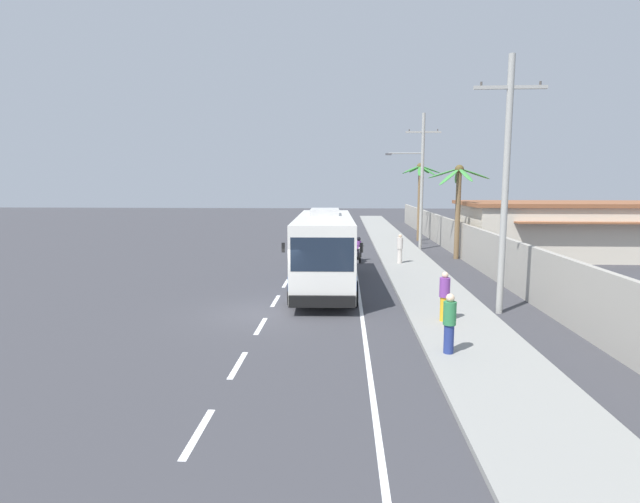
{
  "coord_description": "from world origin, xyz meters",
  "views": [
    {
      "loc": [
        2.84,
        -17.95,
        4.87
      ],
      "look_at": [
        1.73,
        4.88,
        1.7
      ],
      "focal_mm": 27.48,
      "sensor_mm": 36.0,
      "label": 1
    }
  ],
  "objects_px": {
    "coach_bus_foreground": "(324,247)",
    "pedestrian_far_walk": "(444,295)",
    "utility_pole_nearest": "(506,181)",
    "pedestrian_midwalk": "(400,248)",
    "roadside_building": "(564,229)",
    "palm_second": "(458,193)",
    "pedestrian_near_kerb": "(449,322)",
    "motorcycle_beside_bus": "(359,251)",
    "palm_nearest": "(420,183)",
    "utility_pole_mid": "(421,178)"
  },
  "relations": [
    {
      "from": "pedestrian_midwalk",
      "to": "utility_pole_nearest",
      "type": "xyz_separation_m",
      "value": [
        2.54,
        -10.89,
        3.91
      ]
    },
    {
      "from": "motorcycle_beside_bus",
      "to": "utility_pole_nearest",
      "type": "height_order",
      "value": "utility_pole_nearest"
    },
    {
      "from": "pedestrian_midwalk",
      "to": "utility_pole_mid",
      "type": "bearing_deg",
      "value": -107.82
    },
    {
      "from": "coach_bus_foreground",
      "to": "utility_pole_nearest",
      "type": "xyz_separation_m",
      "value": [
        6.82,
        -4.46,
        3.06
      ]
    },
    {
      "from": "pedestrian_near_kerb",
      "to": "pedestrian_far_walk",
      "type": "height_order",
      "value": "pedestrian_far_walk"
    },
    {
      "from": "utility_pole_mid",
      "to": "palm_nearest",
      "type": "relative_size",
      "value": 1.51
    },
    {
      "from": "coach_bus_foreground",
      "to": "pedestrian_far_walk",
      "type": "height_order",
      "value": "coach_bus_foreground"
    },
    {
      "from": "pedestrian_midwalk",
      "to": "palm_nearest",
      "type": "height_order",
      "value": "palm_nearest"
    },
    {
      "from": "coach_bus_foreground",
      "to": "utility_pole_nearest",
      "type": "bearing_deg",
      "value": -33.2
    },
    {
      "from": "coach_bus_foreground",
      "to": "pedestrian_near_kerb",
      "type": "distance_m",
      "value": 10.23
    },
    {
      "from": "utility_pole_mid",
      "to": "pedestrian_midwalk",
      "type": "bearing_deg",
      "value": -106.91
    },
    {
      "from": "pedestrian_near_kerb",
      "to": "pedestrian_midwalk",
      "type": "height_order",
      "value": "pedestrian_midwalk"
    },
    {
      "from": "pedestrian_far_walk",
      "to": "palm_second",
      "type": "distance_m",
      "value": 16.09
    },
    {
      "from": "coach_bus_foreground",
      "to": "palm_second",
      "type": "distance_m",
      "value": 12.54
    },
    {
      "from": "utility_pole_mid",
      "to": "palm_second",
      "type": "xyz_separation_m",
      "value": [
        1.68,
        -4.72,
        -1.06
      ]
    },
    {
      "from": "motorcycle_beside_bus",
      "to": "utility_pole_nearest",
      "type": "xyz_separation_m",
      "value": [
        4.96,
        -12.36,
        4.33
      ]
    },
    {
      "from": "palm_second",
      "to": "coach_bus_foreground",
      "type": "bearing_deg",
      "value": -131.93
    },
    {
      "from": "motorcycle_beside_bus",
      "to": "pedestrian_far_walk",
      "type": "distance_m",
      "value": 14.26
    },
    {
      "from": "pedestrian_far_walk",
      "to": "utility_pole_nearest",
      "type": "relative_size",
      "value": 0.18
    },
    {
      "from": "coach_bus_foreground",
      "to": "utility_pole_nearest",
      "type": "height_order",
      "value": "utility_pole_nearest"
    },
    {
      "from": "pedestrian_far_walk",
      "to": "palm_nearest",
      "type": "bearing_deg",
      "value": 95.31
    },
    {
      "from": "pedestrian_near_kerb",
      "to": "pedestrian_midwalk",
      "type": "xyz_separation_m",
      "value": [
        0.4,
        15.86,
        0.01
      ]
    },
    {
      "from": "coach_bus_foreground",
      "to": "motorcycle_beside_bus",
      "type": "bearing_deg",
      "value": 76.71
    },
    {
      "from": "coach_bus_foreground",
      "to": "pedestrian_near_kerb",
      "type": "height_order",
      "value": "coach_bus_foreground"
    },
    {
      "from": "palm_nearest",
      "to": "palm_second",
      "type": "xyz_separation_m",
      "value": [
        0.91,
        -10.27,
        -0.69
      ]
    },
    {
      "from": "coach_bus_foreground",
      "to": "roadside_building",
      "type": "bearing_deg",
      "value": 33.88
    },
    {
      "from": "pedestrian_midwalk",
      "to": "palm_nearest",
      "type": "xyz_separation_m",
      "value": [
        3.04,
        13.0,
        3.89
      ]
    },
    {
      "from": "utility_pole_nearest",
      "to": "palm_second",
      "type": "distance_m",
      "value": 13.72
    },
    {
      "from": "motorcycle_beside_bus",
      "to": "palm_second",
      "type": "height_order",
      "value": "palm_second"
    },
    {
      "from": "motorcycle_beside_bus",
      "to": "roadside_building",
      "type": "height_order",
      "value": "roadside_building"
    },
    {
      "from": "pedestrian_near_kerb",
      "to": "pedestrian_far_walk",
      "type": "relative_size",
      "value": 0.99
    },
    {
      "from": "coach_bus_foreground",
      "to": "palm_nearest",
      "type": "bearing_deg",
      "value": 69.34
    },
    {
      "from": "pedestrian_midwalk",
      "to": "roadside_building",
      "type": "bearing_deg",
      "value": -161.22
    },
    {
      "from": "pedestrian_midwalk",
      "to": "pedestrian_far_walk",
      "type": "relative_size",
      "value": 1.0
    },
    {
      "from": "motorcycle_beside_bus",
      "to": "palm_second",
      "type": "relative_size",
      "value": 0.32
    },
    {
      "from": "motorcycle_beside_bus",
      "to": "pedestrian_near_kerb",
      "type": "relative_size",
      "value": 1.15
    },
    {
      "from": "palm_second",
      "to": "roadside_building",
      "type": "bearing_deg",
      "value": 10.11
    },
    {
      "from": "pedestrian_near_kerb",
      "to": "utility_pole_mid",
      "type": "height_order",
      "value": "utility_pole_mid"
    },
    {
      "from": "pedestrian_far_walk",
      "to": "utility_pole_mid",
      "type": "height_order",
      "value": "utility_pole_mid"
    },
    {
      "from": "pedestrian_far_walk",
      "to": "palm_nearest",
      "type": "distance_m",
      "value": 26.02
    },
    {
      "from": "palm_second",
      "to": "utility_pole_nearest",
      "type": "bearing_deg",
      "value": -95.91
    },
    {
      "from": "coach_bus_foreground",
      "to": "roadside_building",
      "type": "height_order",
      "value": "roadside_building"
    },
    {
      "from": "utility_pole_nearest",
      "to": "coach_bus_foreground",
      "type": "bearing_deg",
      "value": 146.8
    },
    {
      "from": "utility_pole_mid",
      "to": "roadside_building",
      "type": "bearing_deg",
      "value": -20.64
    },
    {
      "from": "coach_bus_foreground",
      "to": "utility_pole_nearest",
      "type": "distance_m",
      "value": 8.71
    },
    {
      "from": "coach_bus_foreground",
      "to": "palm_second",
      "type": "xyz_separation_m",
      "value": [
        8.23,
        9.17,
        2.35
      ]
    },
    {
      "from": "utility_pole_mid",
      "to": "pedestrian_far_walk",
      "type": "bearing_deg",
      "value": -96.12
    },
    {
      "from": "pedestrian_far_walk",
      "to": "utility_pole_nearest",
      "type": "height_order",
      "value": "utility_pole_nearest"
    },
    {
      "from": "pedestrian_far_walk",
      "to": "roadside_building",
      "type": "xyz_separation_m",
      "value": [
        11.2,
        16.61,
        0.8
      ]
    },
    {
      "from": "pedestrian_far_walk",
      "to": "coach_bus_foreground",
      "type": "bearing_deg",
      "value": 137.55
    }
  ]
}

